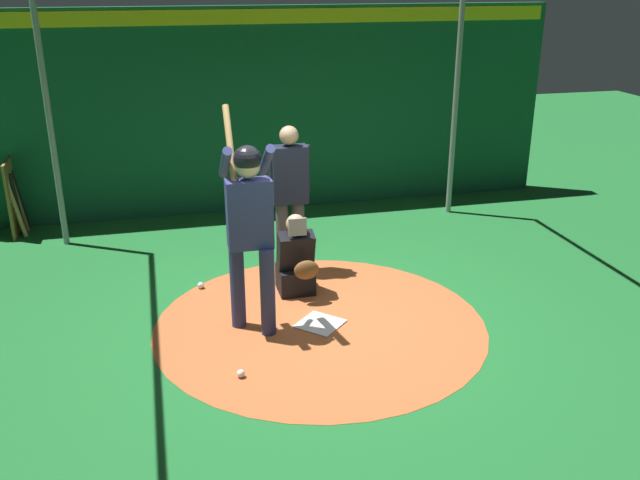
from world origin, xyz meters
TOP-DOWN VIEW (x-y plane):
  - ground_plane at (0.00, 0.00)m, footprint 25.15×25.15m
  - dirt_circle at (0.00, 0.00)m, footprint 3.46×3.46m
  - home_plate at (0.00, 0.00)m, footprint 0.59×0.59m
  - batter at (-0.08, -0.69)m, footprint 0.68×0.49m
  - catcher at (-0.82, -0.07)m, footprint 0.58×0.40m
  - umpire at (-1.50, -0.00)m, footprint 0.22×0.49m
  - back_wall at (-4.00, 0.00)m, footprint 0.22×9.15m
  - cage_frame at (0.00, 0.00)m, footprint 6.24×5.65m
  - bat_rack at (-3.76, -3.47)m, footprint 0.82×0.21m
  - baseball_0 at (0.81, -0.94)m, footprint 0.07×0.07m
  - baseball_1 at (-1.19, -1.14)m, footprint 0.07×0.07m

SIDE VIEW (x-z plane):
  - ground_plane at x=0.00m, z-range 0.00..0.00m
  - dirt_circle at x=0.00m, z-range 0.00..0.01m
  - home_plate at x=0.00m, z-range 0.01..0.02m
  - baseball_0 at x=0.81m, z-range 0.01..0.08m
  - baseball_1 at x=-1.19m, z-range 0.01..0.08m
  - catcher at x=-0.82m, z-range -0.10..0.85m
  - bat_rack at x=-3.76m, z-range -0.03..1.02m
  - umpire at x=-1.50m, z-range 0.12..1.91m
  - batter at x=-0.08m, z-range 0.07..2.32m
  - back_wall at x=-4.00m, z-range 0.01..3.01m
  - cage_frame at x=0.00m, z-range 0.67..4.05m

